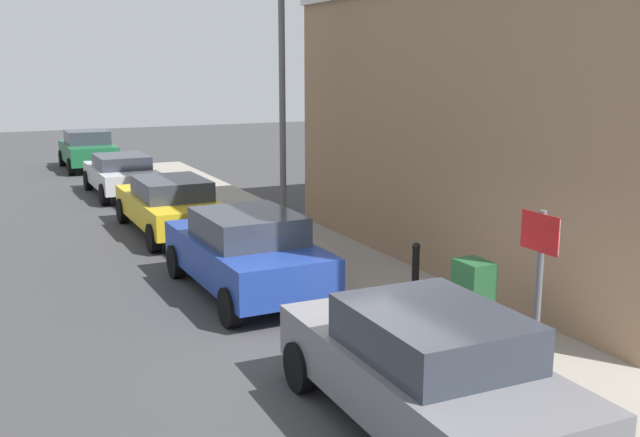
{
  "coord_description": "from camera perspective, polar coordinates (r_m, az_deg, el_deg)",
  "views": [
    {
      "loc": [
        -4.44,
        -8.29,
        4.05
      ],
      "look_at": [
        1.38,
        3.89,
        1.2
      ],
      "focal_mm": 41.24,
      "sensor_mm": 36.0,
      "label": 1
    }
  ],
  "objects": [
    {
      "name": "street_sign",
      "position": [
        8.71,
        16.59,
        -4.5
      ],
      "size": [
        0.08,
        0.6,
        2.3
      ],
      "color": "#59595B",
      "rests_on": "sidewalk"
    },
    {
      "name": "corner_building",
      "position": [
        16.02,
        18.62,
        13.11
      ],
      "size": [
        6.94,
        10.6,
        9.1
      ],
      "color": "#937256",
      "rests_on": "ground"
    },
    {
      "name": "sidewalk",
      "position": [
        16.18,
        -1.11,
        -2.3
      ],
      "size": [
        2.32,
        30.0,
        0.15
      ],
      "primitive_type": "cube",
      "color": "gray",
      "rests_on": "ground"
    },
    {
      "name": "car_silver",
      "position": [
        23.77,
        -15.15,
        3.38
      ],
      "size": [
        1.85,
        4.07,
        1.28
      ],
      "rotation": [
        0.0,
        0.0,
        1.58
      ],
      "color": "#B7B7BC",
      "rests_on": "ground"
    },
    {
      "name": "car_blue",
      "position": [
        13.14,
        -5.76,
        -2.55
      ],
      "size": [
        1.99,
        4.18,
        1.51
      ],
      "rotation": [
        0.0,
        0.0,
        1.59
      ],
      "color": "navy",
      "rests_on": "ground"
    },
    {
      "name": "utility_cabinet",
      "position": [
        10.87,
        11.75,
        -6.39
      ],
      "size": [
        0.46,
        0.61,
        1.15
      ],
      "color": "#1E4C28",
      "rests_on": "sidewalk"
    },
    {
      "name": "car_yellow",
      "position": [
        18.11,
        -11.53,
        1.09
      ],
      "size": [
        1.88,
        4.49,
        1.37
      ],
      "rotation": [
        0.0,
        0.0,
        1.58
      ],
      "color": "gold",
      "rests_on": "ground"
    },
    {
      "name": "lamppost",
      "position": [
        16.3,
        -2.94,
        9.28
      ],
      "size": [
        0.2,
        0.44,
        5.72
      ],
      "color": "#59595B",
      "rests_on": "sidewalk"
    },
    {
      "name": "bollard_near_cabinet",
      "position": [
        12.21,
        7.43,
        -4.08
      ],
      "size": [
        0.14,
        0.14,
        1.04
      ],
      "color": "black",
      "rests_on": "sidewalk"
    },
    {
      "name": "car_green",
      "position": [
        30.15,
        -17.57,
        5.13
      ],
      "size": [
        1.89,
        3.91,
        1.51
      ],
      "rotation": [
        0.0,
        0.0,
        1.57
      ],
      "color": "#195933",
      "rests_on": "ground"
    },
    {
      "name": "car_grey",
      "position": [
        8.32,
        8.26,
        -11.46
      ],
      "size": [
        1.9,
        4.22,
        1.48
      ],
      "rotation": [
        0.0,
        0.0,
        1.56
      ],
      "color": "slate",
      "rests_on": "ground"
    },
    {
      "name": "ground",
      "position": [
        10.24,
        2.49,
        -11.39
      ],
      "size": [
        80.0,
        80.0,
        0.0
      ],
      "primitive_type": "plane",
      "color": "#38383A"
    }
  ]
}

